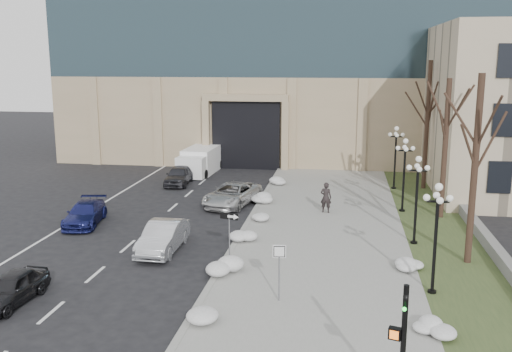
{
  "coord_description": "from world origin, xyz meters",
  "views": [
    {
      "loc": [
        4.46,
        -17.03,
        9.65
      ],
      "look_at": [
        -0.07,
        12.26,
        3.5
      ],
      "focal_mm": 40.0,
      "sensor_mm": 36.0,
      "label": 1
    }
  ],
  "objects_px": {
    "traffic_signal": "(402,352)",
    "car_b": "(163,237)",
    "car_a": "(11,288)",
    "keep_sign": "(279,261)",
    "box_truck": "(201,161)",
    "lamppost_c": "(404,165)",
    "car_c": "(85,214)",
    "one_way_sign": "(232,223)",
    "car_e": "(179,175)",
    "lamppost_a": "(436,224)",
    "lamppost_b": "(417,188)",
    "lamppost_d": "(396,149)",
    "pedestrian": "(326,197)",
    "car_d": "(232,194)"
  },
  "relations": [
    {
      "from": "lamppost_a",
      "to": "lamppost_b",
      "type": "bearing_deg",
      "value": 90.0
    },
    {
      "from": "car_c",
      "to": "one_way_sign",
      "type": "height_order",
      "value": "one_way_sign"
    },
    {
      "from": "car_c",
      "to": "car_d",
      "type": "bearing_deg",
      "value": 26.59
    },
    {
      "from": "one_way_sign",
      "to": "lamppost_c",
      "type": "distance_m",
      "value": 14.12
    },
    {
      "from": "keep_sign",
      "to": "lamppost_c",
      "type": "bearing_deg",
      "value": 59.87
    },
    {
      "from": "pedestrian",
      "to": "lamppost_c",
      "type": "xyz_separation_m",
      "value": [
        4.8,
        1.1,
        1.99
      ]
    },
    {
      "from": "traffic_signal",
      "to": "lamppost_d",
      "type": "xyz_separation_m",
      "value": [
        2.11,
        28.04,
        1.18
      ]
    },
    {
      "from": "car_e",
      "to": "keep_sign",
      "type": "xyz_separation_m",
      "value": [
        10.18,
        -20.61,
        1.08
      ]
    },
    {
      "from": "one_way_sign",
      "to": "lamppost_b",
      "type": "height_order",
      "value": "lamppost_b"
    },
    {
      "from": "lamppost_b",
      "to": "lamppost_c",
      "type": "xyz_separation_m",
      "value": [
        0.0,
        6.5,
        0.0
      ]
    },
    {
      "from": "pedestrian",
      "to": "box_truck",
      "type": "height_order",
      "value": "box_truck"
    },
    {
      "from": "car_d",
      "to": "car_e",
      "type": "xyz_separation_m",
      "value": [
        -5.32,
        5.62,
        -0.02
      ]
    },
    {
      "from": "keep_sign",
      "to": "traffic_signal",
      "type": "relative_size",
      "value": 0.64
    },
    {
      "from": "car_a",
      "to": "car_e",
      "type": "xyz_separation_m",
      "value": [
        0.41,
        22.25,
        0.09
      ]
    },
    {
      "from": "car_c",
      "to": "keep_sign",
      "type": "bearing_deg",
      "value": -46.31
    },
    {
      "from": "lamppost_b",
      "to": "lamppost_d",
      "type": "height_order",
      "value": "same"
    },
    {
      "from": "car_a",
      "to": "keep_sign",
      "type": "distance_m",
      "value": 10.78
    },
    {
      "from": "box_truck",
      "to": "lamppost_d",
      "type": "relative_size",
      "value": 1.44
    },
    {
      "from": "car_a",
      "to": "box_truck",
      "type": "relative_size",
      "value": 0.55
    },
    {
      "from": "car_e",
      "to": "lamppost_a",
      "type": "xyz_separation_m",
      "value": [
        16.37,
        -18.8,
        2.35
      ]
    },
    {
      "from": "one_way_sign",
      "to": "car_a",
      "type": "bearing_deg",
      "value": -131.38
    },
    {
      "from": "box_truck",
      "to": "lamppost_b",
      "type": "distance_m",
      "value": 23.4
    },
    {
      "from": "box_truck",
      "to": "lamppost_c",
      "type": "bearing_deg",
      "value": -31.06
    },
    {
      "from": "car_b",
      "to": "car_d",
      "type": "distance_m",
      "value": 9.78
    },
    {
      "from": "car_d",
      "to": "one_way_sign",
      "type": "distance_m",
      "value": 11.46
    },
    {
      "from": "car_a",
      "to": "car_d",
      "type": "xyz_separation_m",
      "value": [
        5.73,
        16.63,
        0.11
      ]
    },
    {
      "from": "car_d",
      "to": "traffic_signal",
      "type": "bearing_deg",
      "value": -53.65
    },
    {
      "from": "lamppost_b",
      "to": "lamppost_d",
      "type": "distance_m",
      "value": 13.0
    },
    {
      "from": "traffic_signal",
      "to": "car_b",
      "type": "bearing_deg",
      "value": 148.33
    },
    {
      "from": "lamppost_d",
      "to": "keep_sign",
      "type": "bearing_deg",
      "value": -106.2
    },
    {
      "from": "car_b",
      "to": "car_d",
      "type": "bearing_deg",
      "value": 80.34
    },
    {
      "from": "keep_sign",
      "to": "car_d",
      "type": "bearing_deg",
      "value": 100.52
    },
    {
      "from": "traffic_signal",
      "to": "car_d",
      "type": "bearing_deg",
      "value": 129.42
    },
    {
      "from": "pedestrian",
      "to": "lamppost_c",
      "type": "bearing_deg",
      "value": -157.28
    },
    {
      "from": "car_c",
      "to": "lamppost_a",
      "type": "height_order",
      "value": "lamppost_a"
    },
    {
      "from": "lamppost_c",
      "to": "car_e",
      "type": "bearing_deg",
      "value": 160.48
    },
    {
      "from": "traffic_signal",
      "to": "box_truck",
      "type": "bearing_deg",
      "value": 130.15
    },
    {
      "from": "box_truck",
      "to": "lamppost_a",
      "type": "height_order",
      "value": "lamppost_a"
    },
    {
      "from": "car_b",
      "to": "keep_sign",
      "type": "bearing_deg",
      "value": -39.12
    },
    {
      "from": "car_a",
      "to": "pedestrian",
      "type": "height_order",
      "value": "pedestrian"
    },
    {
      "from": "traffic_signal",
      "to": "lamppost_b",
      "type": "distance_m",
      "value": 15.24
    },
    {
      "from": "car_b",
      "to": "traffic_signal",
      "type": "relative_size",
      "value": 1.2
    },
    {
      "from": "car_b",
      "to": "keep_sign",
      "type": "distance_m",
      "value": 8.51
    },
    {
      "from": "car_e",
      "to": "lamppost_a",
      "type": "height_order",
      "value": "lamppost_a"
    },
    {
      "from": "car_c",
      "to": "pedestrian",
      "type": "xyz_separation_m",
      "value": [
        13.97,
        4.42,
        0.43
      ]
    },
    {
      "from": "pedestrian",
      "to": "lamppost_b",
      "type": "distance_m",
      "value": 7.49
    },
    {
      "from": "car_e",
      "to": "lamppost_b",
      "type": "xyz_separation_m",
      "value": [
        16.37,
        -12.3,
        2.35
      ]
    },
    {
      "from": "car_b",
      "to": "car_a",
      "type": "bearing_deg",
      "value": -119.88
    },
    {
      "from": "one_way_sign",
      "to": "lamppost_d",
      "type": "relative_size",
      "value": 0.54
    },
    {
      "from": "lamppost_c",
      "to": "car_b",
      "type": "bearing_deg",
      "value": -143.4
    }
  ]
}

